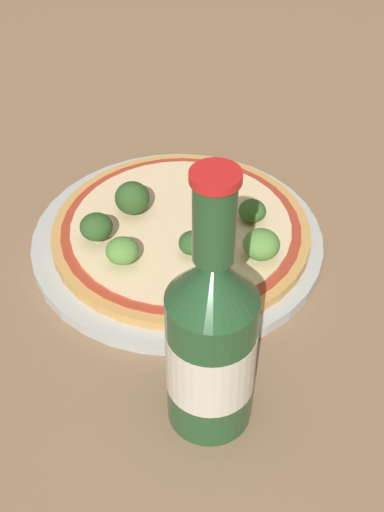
# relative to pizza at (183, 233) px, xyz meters

# --- Properties ---
(ground_plane) EXTENTS (3.00, 3.00, 0.00)m
(ground_plane) POSITION_rel_pizza_xyz_m (-0.00, 0.01, -0.02)
(ground_plane) COLOR #846647
(plate) EXTENTS (0.30, 0.30, 0.01)m
(plate) POSITION_rel_pizza_xyz_m (-0.01, -0.00, -0.01)
(plate) COLOR #B2B7B2
(plate) RESTS_ON ground_plane
(pizza) EXTENTS (0.26, 0.26, 0.01)m
(pizza) POSITION_rel_pizza_xyz_m (0.00, 0.00, 0.00)
(pizza) COLOR tan
(pizza) RESTS_ON plate
(broccoli_floret_0) EXTENTS (0.03, 0.03, 0.02)m
(broccoli_floret_0) POSITION_rel_pizza_xyz_m (0.04, -0.01, 0.02)
(broccoli_floret_0) COLOR #7A9E5B
(broccoli_floret_0) RESTS_ON pizza
(broccoli_floret_1) EXTENTS (0.03, 0.03, 0.03)m
(broccoli_floret_1) POSITION_rel_pizza_xyz_m (0.00, 0.03, 0.02)
(broccoli_floret_1) COLOR #7A9E5B
(broccoli_floret_1) RESTS_ON pizza
(broccoli_floret_2) EXTENTS (0.04, 0.04, 0.04)m
(broccoli_floret_2) POSITION_rel_pizza_xyz_m (-0.04, -0.04, 0.03)
(broccoli_floret_2) COLOR #7A9E5B
(broccoli_floret_2) RESTS_ON pizza
(broccoli_floret_3) EXTENTS (0.03, 0.03, 0.02)m
(broccoli_floret_3) POSITION_rel_pizza_xyz_m (-0.04, 0.06, 0.02)
(broccoli_floret_3) COLOR #7A9E5B
(broccoli_floret_3) RESTS_ON pizza
(broccoli_floret_4) EXTENTS (0.04, 0.04, 0.03)m
(broccoli_floret_4) POSITION_rel_pizza_xyz_m (0.07, 0.05, 0.02)
(broccoli_floret_4) COLOR #7A9E5B
(broccoli_floret_4) RESTS_ON pizza
(broccoli_floret_5) EXTENTS (0.03, 0.03, 0.02)m
(broccoli_floret_5) POSITION_rel_pizza_xyz_m (0.02, 0.07, 0.02)
(broccoli_floret_5) COLOR #7A9E5B
(broccoli_floret_5) RESTS_ON pizza
(broccoli_floret_6) EXTENTS (0.03, 0.03, 0.03)m
(broccoli_floret_6) POSITION_rel_pizza_xyz_m (0.03, -0.07, 0.02)
(broccoli_floret_6) COLOR #7A9E5B
(broccoli_floret_6) RESTS_ON pizza
(broccoli_floret_7) EXTENTS (0.03, 0.03, 0.03)m
(broccoli_floret_7) POSITION_rel_pizza_xyz_m (-0.01, -0.08, 0.02)
(broccoli_floret_7) COLOR #7A9E5B
(broccoli_floret_7) RESTS_ON pizza
(beer_bottle) EXTENTS (0.07, 0.07, 0.24)m
(beer_bottle) POSITION_rel_pizza_xyz_m (0.20, -0.05, 0.07)
(beer_bottle) COLOR #234C28
(beer_bottle) RESTS_ON ground_plane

